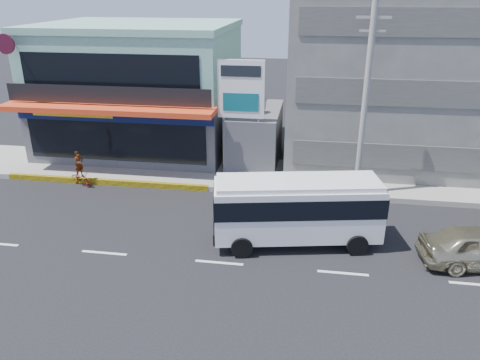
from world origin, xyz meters
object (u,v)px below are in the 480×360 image
shop_building (142,91)px  utility_pole_near (365,104)px  satellite_dish (254,112)px  minibus (297,206)px  billboard (241,96)px  concrete_building (423,48)px  motorcycle_rider (80,174)px

shop_building → utility_pole_near: utility_pole_near is taller
shop_building → satellite_dish: bearing=-20.2°
minibus → utility_pole_near: bearing=60.4°
utility_pole_near → minibus: 6.91m
shop_building → satellite_dish: (8.00, -2.95, -0.42)m
billboard → minibus: size_ratio=0.93×
billboard → minibus: billboard is taller
concrete_building → utility_pole_near: 8.79m
satellite_dish → billboard: 2.31m
concrete_building → billboard: size_ratio=2.32×
motorcycle_rider → minibus: bearing=-20.6°
shop_building → concrete_building: 18.28m
utility_pole_near → motorcycle_rider: bearing=-177.8°
shop_building → billboard: size_ratio=1.80×
billboard → utility_pole_near: utility_pole_near is taller
utility_pole_near → minibus: size_ratio=1.34×
shop_building → concrete_building: concrete_building is taller
concrete_building → minibus: 15.52m
concrete_building → satellite_dish: size_ratio=10.67×
billboard → minibus: 8.48m
billboard → motorcycle_rider: bearing=-164.8°
satellite_dish → billboard: billboard is taller
concrete_building → billboard: concrete_building is taller
utility_pole_near → concrete_building: bearing=62.2°
minibus → concrete_building: bearing=61.5°
satellite_dish → motorcycle_rider: 10.66m
motorcycle_rider → utility_pole_near: bearing=2.2°
concrete_building → billboard: (-10.50, -5.80, -2.07)m
concrete_building → utility_pole_near: concrete_building is taller
shop_building → utility_pole_near: size_ratio=1.24×
shop_building → motorcycle_rider: shop_building is taller
billboard → motorcycle_rider: size_ratio=3.35×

